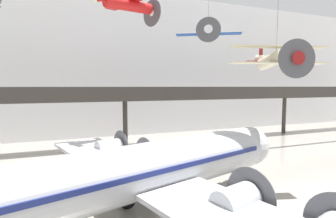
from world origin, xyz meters
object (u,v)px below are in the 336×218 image
(airliner_silver_main, at_px, (143,171))
(suspended_plane_cream_biplane, at_px, (276,57))
(suspended_plane_blue_trainer, at_px, (208,32))
(suspended_plane_red_highwing, at_px, (129,5))

(airliner_silver_main, xyz_separation_m, suspended_plane_cream_biplane, (11.12, 0.99, 7.51))
(suspended_plane_blue_trainer, distance_m, suspended_plane_cream_biplane, 18.37)
(airliner_silver_main, xyz_separation_m, suspended_plane_blue_trainer, (14.73, 18.17, 12.92))
(airliner_silver_main, relative_size, suspended_plane_blue_trainer, 3.39)
(suspended_plane_cream_biplane, bearing_deg, suspended_plane_blue_trainer, -176.57)
(suspended_plane_red_highwing, bearing_deg, airliner_silver_main, -122.02)
(airliner_silver_main, height_order, suspended_plane_red_highwing, suspended_plane_red_highwing)
(suspended_plane_red_highwing, height_order, suspended_plane_blue_trainer, same)
(suspended_plane_red_highwing, relative_size, suspended_plane_blue_trainer, 0.99)
(suspended_plane_red_highwing, distance_m, suspended_plane_blue_trainer, 13.59)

